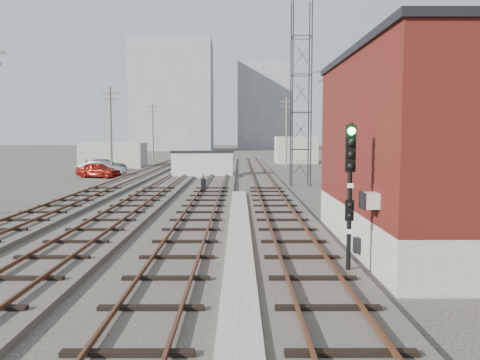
{
  "coord_description": "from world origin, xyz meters",
  "views": [
    {
      "loc": [
        0.5,
        -6.56,
        4.12
      ],
      "look_at": [
        0.53,
        15.38,
        2.2
      ],
      "focal_mm": 38.0,
      "sensor_mm": 36.0,
      "label": 1
    }
  ],
  "objects_px": {
    "car_red": "(98,170)",
    "site_trailer": "(202,164)",
    "switch_stand": "(203,186)",
    "signal_mast": "(350,185)",
    "car_grey": "(106,165)",
    "car_silver": "(102,169)"
  },
  "relations": [
    {
      "from": "car_red",
      "to": "site_trailer",
      "type": "bearing_deg",
      "value": -66.01
    },
    {
      "from": "switch_stand",
      "to": "car_red",
      "type": "relative_size",
      "value": 0.3
    },
    {
      "from": "signal_mast",
      "to": "switch_stand",
      "type": "xyz_separation_m",
      "value": [
        -5.72,
        20.76,
        -2.06
      ]
    },
    {
      "from": "switch_stand",
      "to": "car_red",
      "type": "height_order",
      "value": "car_red"
    },
    {
      "from": "car_red",
      "to": "car_grey",
      "type": "distance_m",
      "value": 9.83
    },
    {
      "from": "signal_mast",
      "to": "car_silver",
      "type": "relative_size",
      "value": 0.96
    },
    {
      "from": "car_silver",
      "to": "signal_mast",
      "type": "bearing_deg",
      "value": -152.61
    },
    {
      "from": "car_silver",
      "to": "switch_stand",
      "type": "bearing_deg",
      "value": -142.23
    },
    {
      "from": "car_red",
      "to": "car_silver",
      "type": "relative_size",
      "value": 0.95
    },
    {
      "from": "site_trailer",
      "to": "car_red",
      "type": "bearing_deg",
      "value": 178.22
    },
    {
      "from": "site_trailer",
      "to": "switch_stand",
      "type": "bearing_deg",
      "value": -91.76
    },
    {
      "from": "signal_mast",
      "to": "switch_stand",
      "type": "relative_size",
      "value": 3.36
    },
    {
      "from": "switch_stand",
      "to": "site_trailer",
      "type": "xyz_separation_m",
      "value": [
        -1.23,
        15.13,
        0.69
      ]
    },
    {
      "from": "site_trailer",
      "to": "car_grey",
      "type": "xyz_separation_m",
      "value": [
        -11.89,
        8.85,
        -0.6
      ]
    },
    {
      "from": "signal_mast",
      "to": "car_silver",
      "type": "distance_m",
      "value": 40.72
    },
    {
      "from": "car_grey",
      "to": "car_silver",
      "type": "bearing_deg",
      "value": 171.19
    },
    {
      "from": "site_trailer",
      "to": "car_red",
      "type": "distance_m",
      "value": 10.12
    },
    {
      "from": "car_silver",
      "to": "car_red",
      "type": "bearing_deg",
      "value": -173.73
    },
    {
      "from": "car_red",
      "to": "switch_stand",
      "type": "bearing_deg",
      "value": -122.35
    },
    {
      "from": "switch_stand",
      "to": "car_red",
      "type": "bearing_deg",
      "value": 112.21
    },
    {
      "from": "signal_mast",
      "to": "site_trailer",
      "type": "distance_m",
      "value": 36.58
    },
    {
      "from": "switch_stand",
      "to": "car_silver",
      "type": "relative_size",
      "value": 0.29
    }
  ]
}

